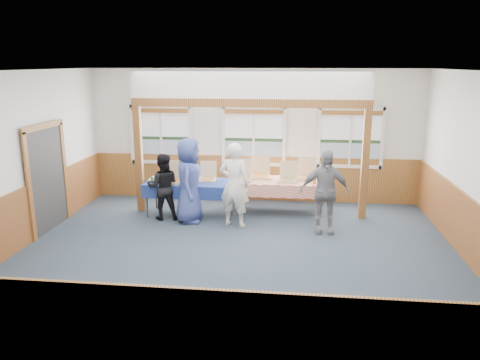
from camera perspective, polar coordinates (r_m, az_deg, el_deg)
name	(u,v)px	position (r m, az deg, el deg)	size (l,w,h in m)	color
floor	(237,254)	(8.47, -0.42, -9.00)	(8.00, 8.00, 0.00)	#26333E
ceiling	(236,71)	(7.79, -0.47, 13.19)	(8.00, 8.00, 0.00)	white
wall_back	(254,136)	(11.41, 1.69, 5.40)	(8.00, 8.00, 0.00)	silver
wall_front	(194,243)	(4.67, -5.69, -7.66)	(8.00, 8.00, 0.00)	silver
wall_left	(16,161)	(9.34, -25.62, 2.07)	(8.00, 8.00, 0.00)	silver
wainscot_back	(253,178)	(11.59, 1.64, 0.25)	(7.98, 0.05, 1.10)	brown
wainscot_front	(196,336)	(5.17, -5.33, -18.42)	(7.98, 0.05, 1.10)	brown
wainscot_left	(24,217)	(9.58, -24.83, -4.09)	(0.05, 6.98, 1.10)	brown
wainscot_right	(473,234)	(8.76, 26.50, -5.91)	(0.05, 6.98, 1.10)	brown
cased_opening	(47,179)	(10.19, -22.47, 0.11)	(0.06, 1.30, 2.10)	#2D2D2D
window_left	(161,131)	(11.77, -9.61, 5.87)	(1.56, 0.10, 1.46)	white
window_mid	(254,133)	(11.35, 1.67, 5.77)	(1.56, 0.10, 1.46)	white
window_right	(351,134)	(11.39, 13.33, 5.42)	(1.56, 0.10, 1.46)	white
post_left	(139,159)	(10.82, -12.20, 2.46)	(0.15, 0.15, 2.40)	#592B13
post_right	(365,165)	(10.38, 14.99, 1.80)	(0.15, 0.15, 2.40)	#592B13
cross_beam	(249,103)	(10.11, 1.14, 9.37)	(5.15, 0.18, 0.18)	#592B13
table_left	(191,184)	(10.46, -6.00, -0.47)	(2.03, 0.93, 0.76)	#2D2D2D
table_right	(276,182)	(10.58, 4.39, -0.27)	(2.20, 1.19, 0.76)	#2D2D2D
pizza_box_a	(172,179)	(10.42, -8.24, 0.07)	(0.49, 0.56, 0.43)	tan
pizza_box_b	(208,178)	(10.52, -3.98, 0.30)	(0.39, 0.47, 0.40)	tan
pizza_box_c	(242,177)	(10.51, 0.28, 0.34)	(0.44, 0.52, 0.45)	tan
pizza_box_d	(261,175)	(10.75, 2.55, 0.66)	(0.49, 0.58, 0.47)	tan
pizza_box_e	(287,178)	(10.47, 5.78, 0.20)	(0.44, 0.52, 0.42)	tan
pizza_box_f	(305,176)	(10.69, 7.95, 0.44)	(0.48, 0.56, 0.45)	tan
veggie_tray	(158,179)	(10.63, -9.96, 0.09)	(0.43, 0.43, 0.10)	black
drink_glass	(315,180)	(10.31, 9.08, -0.06)	(0.07, 0.07, 0.15)	#A87D1C
woman_white	(234,185)	(9.62, -0.69, -0.59)	(0.65, 0.42, 1.77)	white
woman_black	(163,187)	(10.23, -9.35, -0.81)	(0.70, 0.55, 1.45)	black
man_blue	(189,181)	(9.94, -6.25, -0.07)	(0.89, 0.58, 1.81)	#354284
person_grey	(325,192)	(9.41, 10.28, -1.42)	(0.99, 0.41, 1.69)	gray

